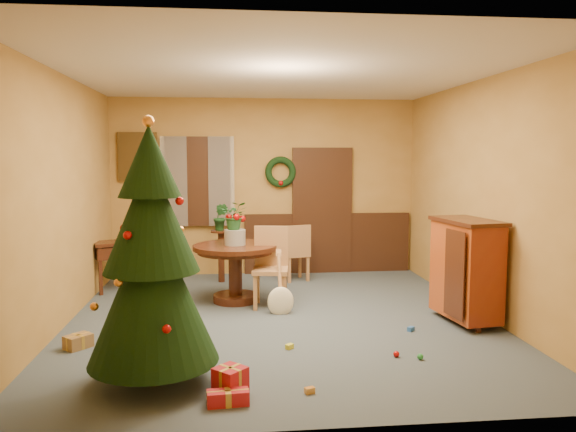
{
  "coord_description": "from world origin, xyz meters",
  "views": [
    {
      "loc": [
        -0.6,
        -6.54,
        1.94
      ],
      "look_at": [
        0.13,
        0.4,
        1.21
      ],
      "focal_mm": 35.0,
      "sensor_mm": 36.0,
      "label": 1
    }
  ],
  "objects": [
    {
      "name": "room_envelope",
      "position": [
        0.21,
        2.7,
        1.12
      ],
      "size": [
        5.5,
        5.5,
        5.5
      ],
      "color": "#3A4454",
      "rests_on": "ground"
    },
    {
      "name": "dining_table",
      "position": [
        -0.53,
        0.91,
        0.54
      ],
      "size": [
        1.13,
        1.13,
        0.78
      ],
      "color": "black",
      "rests_on": "floor"
    },
    {
      "name": "urn",
      "position": [
        -0.53,
        0.91,
        0.88
      ],
      "size": [
        0.28,
        0.28,
        0.21
      ],
      "primitive_type": "cylinder",
      "color": "slate",
      "rests_on": "dining_table"
    },
    {
      "name": "centerpiece_plant",
      "position": [
        -0.53,
        0.91,
        1.17
      ],
      "size": [
        0.34,
        0.29,
        0.38
      ],
      "primitive_type": "imported",
      "color": "#1E4C23",
      "rests_on": "urn"
    },
    {
      "name": "chair_near",
      "position": [
        -0.07,
        0.68,
        0.56
      ],
      "size": [
        0.51,
        0.51,
        1.04
      ],
      "color": "olive",
      "rests_on": "floor"
    },
    {
      "name": "chair_far",
      "position": [
        0.44,
        2.08,
        0.48
      ],
      "size": [
        0.48,
        0.48,
        0.9
      ],
      "color": "olive",
      "rests_on": "floor"
    },
    {
      "name": "guitar",
      "position": [
        0.02,
        0.25,
        0.39
      ],
      "size": [
        0.39,
        0.54,
        0.75
      ],
      "primitive_type": null,
      "rotation": [
        -0.49,
        0.0,
        -0.13
      ],
      "color": "white",
      "rests_on": "floor"
    },
    {
      "name": "plant_stand",
      "position": [
        -0.73,
        2.15,
        0.51
      ],
      "size": [
        0.31,
        0.31,
        0.81
      ],
      "color": "black",
      "rests_on": "floor"
    },
    {
      "name": "stand_plant",
      "position": [
        -0.73,
        2.15,
        1.02
      ],
      "size": [
        0.29,
        0.26,
        0.42
      ],
      "primitive_type": "imported",
      "rotation": [
        0.0,
        0.0,
        -0.4
      ],
      "color": "#19471E",
      "rests_on": "plant_stand"
    },
    {
      "name": "christmas_tree",
      "position": [
        -1.26,
        -1.79,
        1.08
      ],
      "size": [
        1.11,
        1.11,
        2.29
      ],
      "color": "#382111",
      "rests_on": "floor"
    },
    {
      "name": "writing_desk",
      "position": [
        -2.15,
        1.74,
        0.55
      ],
      "size": [
        0.92,
        0.69,
        0.73
      ],
      "color": "black",
      "rests_on": "floor"
    },
    {
      "name": "sideboard",
      "position": [
        2.15,
        -0.34,
        0.66
      ],
      "size": [
        0.63,
        1.02,
        1.23
      ],
      "color": "#5E130A",
      "rests_on": "floor"
    },
    {
      "name": "gift_a",
      "position": [
        -1.47,
        -1.16,
        0.09
      ],
      "size": [
        0.36,
        0.28,
        0.18
      ],
      "color": "brown",
      "rests_on": "floor"
    },
    {
      "name": "gift_b",
      "position": [
        -0.61,
        -2.08,
        0.11
      ],
      "size": [
        0.32,
        0.32,
        0.23
      ],
      "color": "#A3151C",
      "rests_on": "floor"
    },
    {
      "name": "gift_c",
      "position": [
        -2.15,
        -0.79,
        0.07
      ],
      "size": [
        0.3,
        0.31,
        0.14
      ],
      "color": "brown",
      "rests_on": "floor"
    },
    {
      "name": "gift_d",
      "position": [
        -0.63,
        -2.28,
        0.06
      ],
      "size": [
        0.34,
        0.16,
        0.12
      ],
      "color": "#A3151C",
      "rests_on": "floor"
    },
    {
      "name": "toy_a",
      "position": [
        1.41,
        -0.6,
        0.03
      ],
      "size": [
        0.09,
        0.09,
        0.05
      ],
      "primitive_type": "cube",
      "rotation": [
        0.0,
        0.0,
        0.69
      ],
      "color": "#285BAE",
      "rests_on": "floor"
    },
    {
      "name": "toy_b",
      "position": [
        1.21,
        -1.48,
        0.03
      ],
      "size": [
        0.06,
        0.06,
        0.06
      ],
      "primitive_type": "sphere",
      "color": "#238037",
      "rests_on": "floor"
    },
    {
      "name": "toy_c",
      "position": [
        -0.01,
        -1.04,
        0.03
      ],
      "size": [
        0.09,
        0.09,
        0.05
      ],
      "primitive_type": "cube",
      "rotation": [
        0.0,
        0.0,
        0.7
      ],
      "color": "yellow",
      "rests_on": "floor"
    },
    {
      "name": "toy_d",
      "position": [
        1.01,
        -1.39,
        0.03
      ],
      "size": [
        0.06,
        0.06,
        0.06
      ],
      "primitive_type": "sphere",
      "color": "#AE0D0B",
      "rests_on": "floor"
    },
    {
      "name": "toy_e",
      "position": [
        0.04,
        -2.13,
        0.03
      ],
      "size": [
        0.09,
        0.07,
        0.05
      ],
      "primitive_type": "cube",
      "rotation": [
        0.0,
        0.0,
        0.31
      ],
      "color": "orange",
      "rests_on": "floor"
    }
  ]
}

